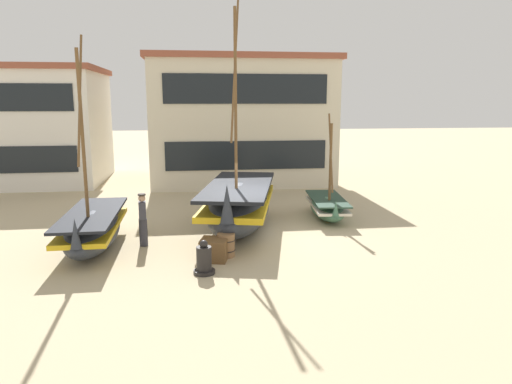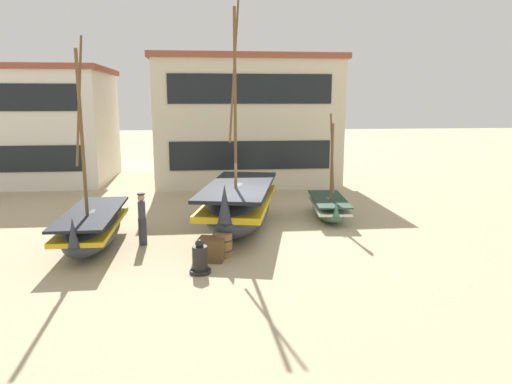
% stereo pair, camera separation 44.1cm
% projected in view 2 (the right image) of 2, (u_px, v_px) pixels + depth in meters
% --- Properties ---
extents(ground_plane, '(120.00, 120.00, 0.00)m').
position_uv_depth(ground_plane, '(259.00, 239.00, 15.72)').
color(ground_plane, tan).
extents(fishing_boat_near_left, '(1.57, 3.56, 4.06)m').
position_uv_depth(fishing_boat_near_left, '(329.00, 207.00, 18.39)').
color(fishing_boat_near_left, '#427056').
rests_on(fishing_boat_near_left, ground).
extents(fishing_boat_centre_large, '(3.38, 6.27, 8.40)m').
position_uv_depth(fishing_boat_centre_large, '(239.00, 205.00, 16.67)').
color(fishing_boat_centre_large, '#2D333D').
rests_on(fishing_boat_centre_large, ground).
extents(fishing_boat_far_right, '(1.58, 4.65, 6.42)m').
position_uv_depth(fishing_boat_far_right, '(93.00, 227.00, 14.67)').
color(fishing_boat_far_right, '#2D333D').
rests_on(fishing_boat_far_right, ground).
extents(fisherman_by_hull, '(0.26, 0.38, 1.68)m').
position_uv_depth(fisherman_by_hull, '(142.00, 219.00, 14.91)').
color(fisherman_by_hull, '#33333D').
rests_on(fisherman_by_hull, ground).
extents(capstan_winch, '(0.58, 0.58, 0.93)m').
position_uv_depth(capstan_winch, '(200.00, 260.00, 12.53)').
color(capstan_winch, black).
rests_on(capstan_winch, ground).
extents(wooden_barrel, '(0.56, 0.56, 0.70)m').
position_uv_depth(wooden_barrel, '(224.00, 245.00, 13.90)').
color(wooden_barrel, olive).
rests_on(wooden_barrel, ground).
extents(cargo_crate, '(0.91, 0.91, 0.63)m').
position_uv_depth(cargo_crate, '(211.00, 249.00, 13.60)').
color(cargo_crate, brown).
rests_on(cargo_crate, ground).
extents(harbor_building_main, '(10.11, 6.82, 6.90)m').
position_uv_depth(harbor_building_main, '(245.00, 120.00, 26.73)').
color(harbor_building_main, beige).
rests_on(harbor_building_main, ground).
extents(harbor_building_annex, '(8.65, 6.99, 6.36)m').
position_uv_depth(harbor_building_annex, '(33.00, 125.00, 26.51)').
color(harbor_building_annex, white).
rests_on(harbor_building_annex, ground).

